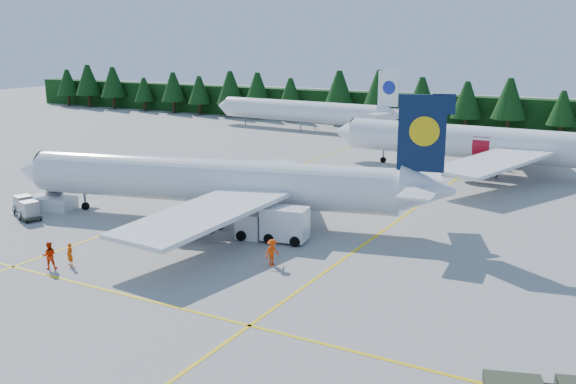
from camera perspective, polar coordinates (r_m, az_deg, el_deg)
The scene contains 14 objects.
ground at distance 44.93m, azimuth -5.83°, elevation -7.31°, with size 320.00×320.00×0.00m, color #9A9A95.
taxi_stripe_a at distance 68.32m, azimuth -5.95°, elevation -0.07°, with size 0.25×120.00×0.01m, color yellow.
taxi_stripe_b at distance 59.48m, azimuth 10.09°, elevation -2.25°, with size 0.25×120.00×0.01m, color yellow.
taxi_stripe_cross at distance 40.52m, azimuth -10.74°, elevation -9.84°, with size 80.00×0.25×0.01m, color yellow.
treeline_hedge at distance 119.55m, azimuth 17.25°, elevation 6.64°, with size 220.00×4.00×6.00m, color black.
airliner_navy at distance 57.78m, azimuth -7.60°, elevation 0.95°, with size 39.35×32.01×11.62m.
airliner_red at distance 81.44m, azimuth 16.64°, elevation 4.16°, with size 40.67×33.45×11.82m.
airliner_far_left at distance 116.44m, azimuth 0.54°, elevation 7.27°, with size 37.51×6.14×10.90m.
airstairs at distance 65.66m, azimuth -20.17°, elevation -0.60°, with size 4.93×6.70×4.08m.
service_truck at distance 51.76m, azimuth -1.38°, elevation -2.82°, with size 6.05×3.07×2.79m.
uld_pair at distance 63.00m, azimuth -22.23°, elevation -1.23°, with size 4.55×3.19×1.50m.
crew_a at distance 48.74m, azimuth -18.82°, elevation -5.28°, with size 0.60×0.39×1.65m, color #DD4704.
crew_b at distance 48.48m, azimuth -20.46°, elevation -5.31°, with size 0.96×0.75×1.98m, color red.
crew_c at distance 46.16m, azimuth -1.42°, elevation -5.39°, with size 0.80×0.54×1.94m, color #FD4105.
Camera 1 is at (24.22, -34.37, 15.83)m, focal length 40.00 mm.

